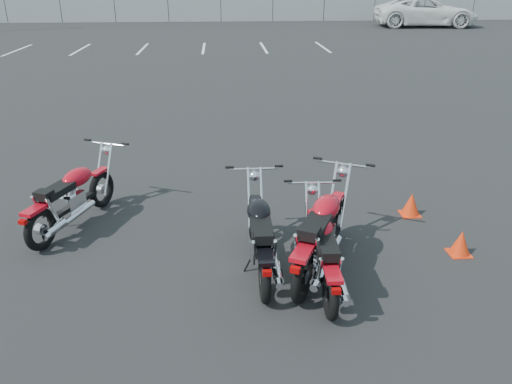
{
  "coord_description": "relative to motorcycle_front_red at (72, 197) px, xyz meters",
  "views": [
    {
      "loc": [
        -0.26,
        -5.69,
        3.42
      ],
      "look_at": [
        0.2,
        0.6,
        0.65
      ],
      "focal_mm": 35.0,
      "sensor_mm": 36.0,
      "label": 1
    }
  ],
  "objects": [
    {
      "name": "ground",
      "position": [
        2.43,
        -1.03,
        -0.46
      ],
      "size": [
        120.0,
        120.0,
        0.0
      ],
      "primitive_type": "plane",
      "color": "black",
      "rests_on": "ground"
    },
    {
      "name": "motorcycle_front_red",
      "position": [
        0.0,
        0.0,
        0.0
      ],
      "size": [
        1.17,
        2.03,
        1.01
      ],
      "color": "black",
      "rests_on": "ground"
    },
    {
      "name": "motorcycle_second_black",
      "position": [
        2.62,
        -1.32,
        -0.0
      ],
      "size": [
        0.8,
        2.06,
        1.01
      ],
      "color": "black",
      "rests_on": "ground"
    },
    {
      "name": "motorcycle_third_red",
      "position": [
        3.32,
        -1.7,
        -0.03
      ],
      "size": [
        0.76,
        1.95,
        0.96
      ],
      "color": "black",
      "rests_on": "ground"
    },
    {
      "name": "motorcycle_rear_red",
      "position": [
        3.37,
        -1.38,
        0.03
      ],
      "size": [
        1.38,
        2.14,
        1.08
      ],
      "color": "black",
      "rests_on": "ground"
    },
    {
      "name": "training_cone_near",
      "position": [
        5.05,
        0.02,
        -0.29
      ],
      "size": [
        0.29,
        0.29,
        0.35
      ],
      "color": "red",
      "rests_on": "ground"
    },
    {
      "name": "training_cone_far",
      "position": [
        5.28,
        -1.19,
        -0.29
      ],
      "size": [
        0.28,
        0.28,
        0.34
      ],
      "color": "red",
      "rests_on": "ground"
    },
    {
      "name": "chainlink_fence",
      "position": [
        2.43,
        33.97,
        0.44
      ],
      "size": [
        80.06,
        0.06,
        1.8
      ],
      "color": "gray",
      "rests_on": "ground"
    },
    {
      "name": "parking_line_stripes",
      "position": [
        -0.07,
        18.97,
        -0.46
      ],
      "size": [
        15.12,
        4.0,
        0.01
      ],
      "color": "silver",
      "rests_on": "ground"
    },
    {
      "name": "white_van",
      "position": [
        16.51,
        28.77,
        1.05
      ],
      "size": [
        3.89,
        8.21,
        3.02
      ],
      "primitive_type": "imported",
      "rotation": [
        0.0,
        0.0,
        1.48
      ],
      "color": "white",
      "rests_on": "ground"
    }
  ]
}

